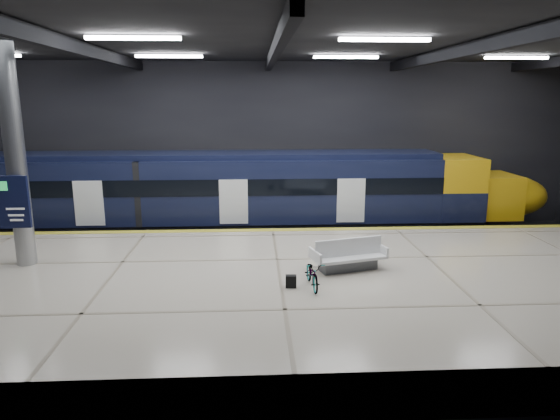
{
  "coord_description": "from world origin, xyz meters",
  "views": [
    {
      "loc": [
        -0.74,
        -16.59,
        6.24
      ],
      "look_at": [
        0.23,
        1.5,
        2.2
      ],
      "focal_mm": 32.0,
      "sensor_mm": 36.0,
      "label": 1
    }
  ],
  "objects": [
    {
      "name": "safety_strip",
      "position": [
        0.0,
        2.75,
        1.11
      ],
      "size": [
        30.0,
        0.4,
        0.01
      ],
      "primitive_type": "cube",
      "color": "gold",
      "rests_on": "platform"
    },
    {
      "name": "room_shell",
      "position": [
        -0.0,
        0.0,
        5.72
      ],
      "size": [
        30.1,
        16.1,
        8.05
      ],
      "color": "black",
      "rests_on": "ground"
    },
    {
      "name": "bicycle",
      "position": [
        0.87,
        -3.51,
        1.49
      ],
      "size": [
        0.63,
        1.52,
        0.78
      ],
      "primitive_type": "imported",
      "rotation": [
        0.0,
        0.0,
        0.08
      ],
      "color": "#99999E",
      "rests_on": "platform"
    },
    {
      "name": "pannier_bag",
      "position": [
        0.27,
        -3.51,
        1.28
      ],
      "size": [
        0.31,
        0.2,
        0.35
      ],
      "primitive_type": "cube",
      "rotation": [
        0.0,
        0.0,
        -0.06
      ],
      "color": "black",
      "rests_on": "platform"
    },
    {
      "name": "ground",
      "position": [
        0.0,
        0.0,
        0.0
      ],
      "size": [
        30.0,
        30.0,
        0.0
      ],
      "primitive_type": "plane",
      "color": "black",
      "rests_on": "ground"
    },
    {
      "name": "info_column",
      "position": [
        -8.0,
        -1.03,
        4.46
      ],
      "size": [
        0.9,
        0.78,
        6.9
      ],
      "color": "#9EA0A5",
      "rests_on": "platform"
    },
    {
      "name": "bench",
      "position": [
        2.13,
        -2.13,
        1.45
      ],
      "size": [
        2.43,
        1.5,
        1.0
      ],
      "rotation": [
        0.0,
        0.0,
        0.27
      ],
      "color": "#595B60",
      "rests_on": "platform"
    },
    {
      "name": "platform",
      "position": [
        0.0,
        -2.5,
        0.55
      ],
      "size": [
        30.0,
        11.0,
        1.1
      ],
      "primitive_type": "cube",
      "color": "beige",
      "rests_on": "ground"
    },
    {
      "name": "rails",
      "position": [
        0.0,
        5.5,
        0.08
      ],
      "size": [
        30.0,
        1.52,
        0.16
      ],
      "color": "gray",
      "rests_on": "ground"
    },
    {
      "name": "train",
      "position": [
        -2.8,
        5.5,
        2.06
      ],
      "size": [
        29.4,
        2.84,
        3.79
      ],
      "color": "black",
      "rests_on": "ground"
    }
  ]
}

